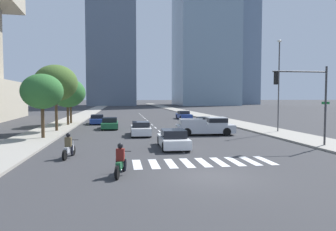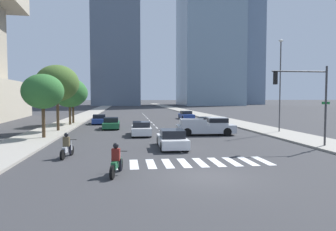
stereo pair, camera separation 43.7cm
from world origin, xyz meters
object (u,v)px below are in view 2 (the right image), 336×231
at_px(sedan_blue_3, 186,115).
at_px(street_tree_second, 57,83).
at_px(sedan_white_5, 141,129).
at_px(street_tree_fourth, 73,93).
at_px(motorcycle_lead, 116,162).
at_px(sedan_green_0, 111,124).
at_px(street_tree_third, 70,93).
at_px(street_tree_nearest, 43,92).
at_px(street_lamp_east, 280,80).
at_px(motorcycle_trailing, 67,148).
at_px(sedan_white_1, 206,123).
at_px(pickup_truck, 208,126).
at_px(sedan_blue_4, 99,120).
at_px(traffic_signal_near, 306,91).
at_px(sedan_white_2, 172,139).

relative_size(sedan_blue_3, street_tree_second, 0.65).
relative_size(sedan_white_5, street_tree_fourth, 0.81).
relative_size(motorcycle_lead, sedan_green_0, 0.49).
height_order(sedan_green_0, street_tree_third, street_tree_third).
bearing_deg(sedan_white_5, street_tree_nearest, 102.76).
bearing_deg(street_tree_nearest, street_lamp_east, 4.67).
distance_m(motorcycle_trailing, sedan_white_1, 20.71).
bearing_deg(street_tree_fourth, sedan_green_0, -52.42).
height_order(motorcycle_lead, pickup_truck, pickup_truck).
height_order(sedan_blue_4, street_lamp_east, street_lamp_east).
distance_m(traffic_signal_near, street_tree_third, 27.88).
distance_m(street_tree_second, street_tree_third, 7.13).
bearing_deg(sedan_blue_4, sedan_white_2, -165.32).
relative_size(pickup_truck, street_tree_fourth, 0.99).
distance_m(motorcycle_trailing, pickup_truck, 14.84).
distance_m(pickup_truck, street_tree_nearest, 15.02).
bearing_deg(sedan_blue_4, street_lamp_east, -128.47).
relative_size(motorcycle_trailing, sedan_blue_3, 0.48).
relative_size(sedan_blue_3, sedan_blue_4, 0.99).
bearing_deg(sedan_blue_4, motorcycle_lead, -176.77).
relative_size(sedan_white_1, sedan_white_5, 0.99).
distance_m(pickup_truck, sedan_white_2, 8.37).
xyz_separation_m(motorcycle_trailing, pickup_truck, (11.15, 9.79, 0.23)).
bearing_deg(street_tree_second, sedan_blue_3, 46.18).
distance_m(sedan_white_5, street_tree_third, 14.34).
xyz_separation_m(pickup_truck, street_tree_fourth, (-14.63, 14.15, 3.29)).
xyz_separation_m(pickup_truck, sedan_blue_4, (-11.25, 14.11, -0.23)).
relative_size(street_lamp_east, street_tree_nearest, 1.69).
distance_m(sedan_green_0, street_tree_nearest, 10.43).
relative_size(sedan_white_5, street_tree_third, 0.78).
distance_m(sedan_green_0, sedan_white_1, 10.82).
bearing_deg(sedan_green_0, street_lamp_east, -111.46).
relative_size(sedan_white_1, street_tree_second, 0.67).
distance_m(sedan_white_1, street_tree_third, 17.24).
relative_size(sedan_blue_3, street_lamp_east, 0.48).
height_order(street_lamp_east, street_tree_third, street_lamp_east).
relative_size(street_tree_second, street_tree_fourth, 1.19).
xyz_separation_m(pickup_truck, traffic_signal_near, (4.73, -8.29, 3.16)).
xyz_separation_m(motorcycle_trailing, sedan_green_0, (1.79, 17.08, 0.00)).
height_order(sedan_blue_3, street_lamp_east, street_lamp_east).
height_order(motorcycle_trailing, street_tree_third, street_tree_third).
distance_m(motorcycle_lead, street_tree_third, 27.18).
bearing_deg(sedan_white_1, street_tree_fourth, -110.25).
bearing_deg(motorcycle_lead, sedan_white_1, -12.71).
height_order(pickup_truck, street_tree_second, street_tree_second).
bearing_deg(sedan_blue_3, sedan_white_1, -4.64).
bearing_deg(sedan_green_0, street_tree_nearest, 147.33).
xyz_separation_m(motorcycle_lead, street_tree_nearest, (-6.49, 13.36, 3.45)).
bearing_deg(sedan_blue_4, pickup_truck, -144.44).
bearing_deg(sedan_blue_4, street_tree_nearest, 164.39).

